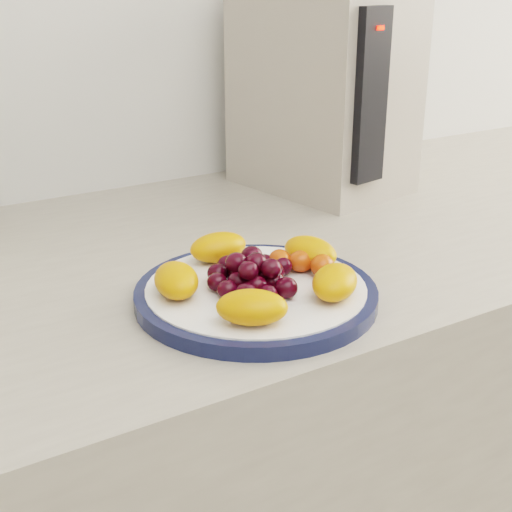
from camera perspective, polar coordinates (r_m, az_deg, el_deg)
plate_rim at (r=0.73m, az=0.00°, el=-3.10°), size 0.25×0.25×0.01m
plate_face at (r=0.73m, az=0.00°, el=-3.03°), size 0.22×0.22×0.02m
appliance_body at (r=1.09m, az=5.36°, el=13.39°), size 0.22×0.27×0.31m
appliance_panel at (r=0.98m, az=9.10°, el=12.45°), size 0.06×0.03×0.23m
appliance_led at (r=0.96m, az=9.89°, el=17.54°), size 0.01×0.01×0.01m
fruit_plate at (r=0.72m, az=0.42°, el=-1.24°), size 0.21×0.21×0.04m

